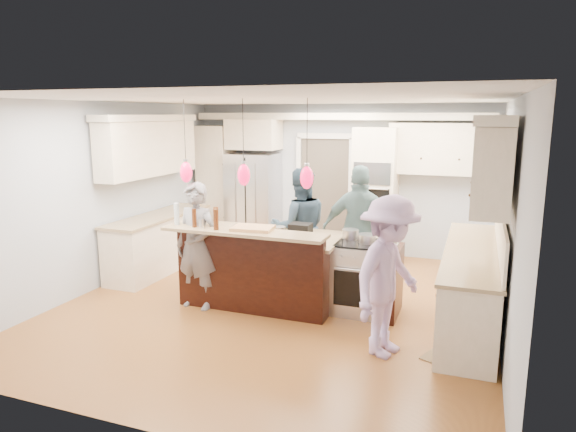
% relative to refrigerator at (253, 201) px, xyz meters
% --- Properties ---
extents(ground_plane, '(6.00, 6.00, 0.00)m').
position_rel_refrigerator_xyz_m(ground_plane, '(1.55, -2.64, -0.90)').
color(ground_plane, '#AC682F').
rests_on(ground_plane, ground).
extents(room_shell, '(5.54, 6.04, 2.72)m').
position_rel_refrigerator_xyz_m(room_shell, '(1.55, -2.64, 0.92)').
color(room_shell, '#B2BCC6').
rests_on(room_shell, ground).
extents(refrigerator, '(0.90, 0.70, 1.80)m').
position_rel_refrigerator_xyz_m(refrigerator, '(0.00, 0.00, 0.00)').
color(refrigerator, '#B7B7BC').
rests_on(refrigerator, ground).
extents(oven_column, '(0.72, 0.69, 2.30)m').
position_rel_refrigerator_xyz_m(oven_column, '(2.30, 0.03, 0.25)').
color(oven_column, '#FAE8CB').
rests_on(oven_column, ground).
extents(back_upper_cabinets, '(5.30, 0.61, 2.54)m').
position_rel_refrigerator_xyz_m(back_upper_cabinets, '(0.80, 0.12, 0.77)').
color(back_upper_cabinets, '#FAE8CB').
rests_on(back_upper_cabinets, ground).
extents(right_counter_run, '(0.64, 3.10, 2.51)m').
position_rel_refrigerator_xyz_m(right_counter_run, '(3.99, -2.34, 0.16)').
color(right_counter_run, '#FAE8CB').
rests_on(right_counter_run, ground).
extents(left_cabinets, '(0.64, 2.30, 2.51)m').
position_rel_refrigerator_xyz_m(left_cabinets, '(-0.89, -1.84, 0.16)').
color(left_cabinets, '#FAE8CB').
rests_on(left_cabinets, ground).
extents(kitchen_island, '(2.10, 1.46, 1.12)m').
position_rel_refrigerator_xyz_m(kitchen_island, '(1.30, -2.57, -0.41)').
color(kitchen_island, black).
rests_on(kitchen_island, ground).
extents(island_range, '(0.82, 0.71, 0.92)m').
position_rel_refrigerator_xyz_m(island_range, '(2.71, -2.49, -0.44)').
color(island_range, '#B7B7BC').
rests_on(island_range, ground).
extents(pendant_lights, '(1.75, 0.15, 1.03)m').
position_rel_refrigerator_xyz_m(pendant_lights, '(1.30, -3.15, 0.90)').
color(pendant_lights, black).
rests_on(pendant_lights, ground).
extents(person_bar_end, '(0.65, 0.46, 1.67)m').
position_rel_refrigerator_xyz_m(person_bar_end, '(0.58, -3.09, -0.07)').
color(person_bar_end, slate).
rests_on(person_bar_end, ground).
extents(person_far_left, '(1.07, 0.99, 1.76)m').
position_rel_refrigerator_xyz_m(person_far_left, '(1.55, -1.79, -0.02)').
color(person_far_left, '#273B4C').
rests_on(person_far_left, ground).
extents(person_far_right, '(1.13, 0.63, 1.83)m').
position_rel_refrigerator_xyz_m(person_far_right, '(2.45, -1.79, 0.01)').
color(person_far_right, slate).
rests_on(person_far_right, ground).
extents(person_range_side, '(0.96, 1.26, 1.72)m').
position_rel_refrigerator_xyz_m(person_range_side, '(3.15, -3.58, -0.04)').
color(person_range_side, '#B798CD').
rests_on(person_range_side, ground).
extents(floor_rug, '(0.91, 1.06, 0.01)m').
position_rel_refrigerator_xyz_m(floor_rug, '(3.95, -3.29, -0.89)').
color(floor_rug, '#90724E').
rests_on(floor_rug, ground).
extents(water_bottle, '(0.07, 0.07, 0.28)m').
position_rel_refrigerator_xyz_m(water_bottle, '(0.35, -3.18, 0.36)').
color(water_bottle, silver).
rests_on(water_bottle, kitchen_island).
extents(beer_bottle_a, '(0.07, 0.07, 0.23)m').
position_rel_refrigerator_xyz_m(beer_bottle_a, '(0.64, -3.23, 0.34)').
color(beer_bottle_a, '#4C230D').
rests_on(beer_bottle_a, kitchen_island).
extents(beer_bottle_b, '(0.07, 0.07, 0.26)m').
position_rel_refrigerator_xyz_m(beer_bottle_b, '(0.97, -3.27, 0.35)').
color(beer_bottle_b, '#4C230D').
rests_on(beer_bottle_b, kitchen_island).
extents(beer_bottle_c, '(0.07, 0.07, 0.25)m').
position_rel_refrigerator_xyz_m(beer_bottle_c, '(0.87, -3.08, 0.34)').
color(beer_bottle_c, '#4C230D').
rests_on(beer_bottle_c, kitchen_island).
extents(drink_can, '(0.06, 0.06, 0.12)m').
position_rel_refrigerator_xyz_m(drink_can, '(0.75, -3.25, 0.28)').
color(drink_can, '#B7B7BC').
rests_on(drink_can, kitchen_island).
extents(cutting_board, '(0.53, 0.40, 0.04)m').
position_rel_refrigerator_xyz_m(cutting_board, '(1.39, -3.11, 0.24)').
color(cutting_board, tan).
rests_on(cutting_board, kitchen_island).
extents(pot_large, '(0.21, 0.21, 0.12)m').
position_rel_refrigerator_xyz_m(pot_large, '(2.44, -2.35, 0.08)').
color(pot_large, '#B7B7BC').
rests_on(pot_large, island_range).
extents(pot_small, '(0.22, 0.22, 0.11)m').
position_rel_refrigerator_xyz_m(pot_small, '(2.69, -2.49, 0.08)').
color(pot_small, '#B7B7BC').
rests_on(pot_small, island_range).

